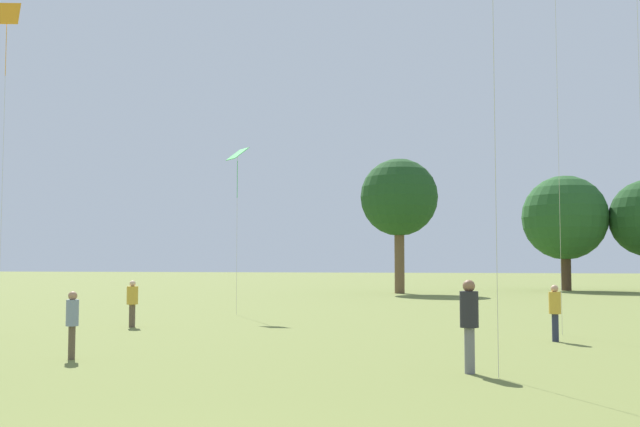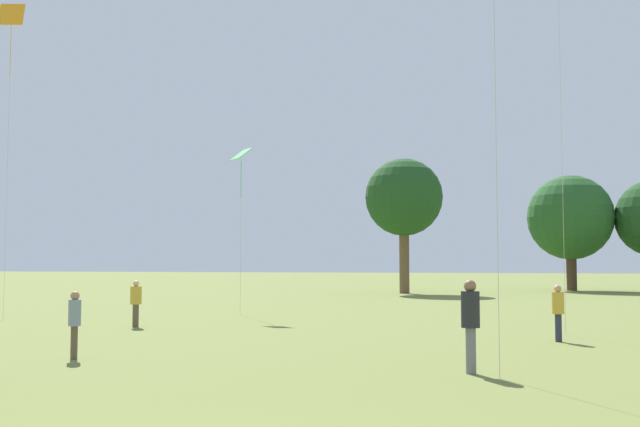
% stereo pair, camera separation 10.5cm
% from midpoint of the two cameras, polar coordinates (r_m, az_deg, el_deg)
% --- Properties ---
extents(person_standing_0, '(0.31, 0.31, 1.54)m').
position_cam_midpoint_polar(person_standing_0, '(18.04, -18.51, -7.57)').
color(person_standing_0, brown).
rests_on(person_standing_0, ground).
extents(person_standing_3, '(0.45, 0.45, 1.57)m').
position_cam_midpoint_polar(person_standing_3, '(21.90, 17.33, -6.87)').
color(person_standing_3, '#282D42').
rests_on(person_standing_3, ground).
extents(person_standing_4, '(0.48, 0.48, 1.85)m').
position_cam_midpoint_polar(person_standing_4, '(15.25, 11.11, -7.76)').
color(person_standing_4, slate).
rests_on(person_standing_4, ground).
extents(person_standing_6, '(0.52, 0.52, 1.57)m').
position_cam_midpoint_polar(person_standing_6, '(26.32, -14.22, -6.39)').
color(person_standing_6, brown).
rests_on(person_standing_6, ground).
extents(kite_0, '(1.08, 1.08, 7.03)m').
position_cam_midpoint_polar(kite_0, '(31.91, -6.41, 4.13)').
color(kite_0, green).
rests_on(kite_0, ground).
extents(kite_4, '(1.02, 0.54, 12.45)m').
position_cam_midpoint_polar(kite_4, '(32.76, -22.85, 13.09)').
color(kite_4, orange).
rests_on(kite_4, ground).
extents(distant_tree_0, '(5.51, 5.51, 9.57)m').
position_cam_midpoint_polar(distant_tree_0, '(53.49, 5.99, 1.18)').
color(distant_tree_0, brown).
rests_on(distant_tree_0, ground).
extents(distant_tree_2, '(6.57, 6.57, 8.96)m').
position_cam_midpoint_polar(distant_tree_2, '(61.28, 18.11, -0.32)').
color(distant_tree_2, '#473323').
rests_on(distant_tree_2, ground).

